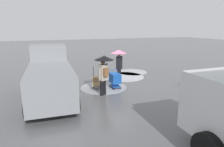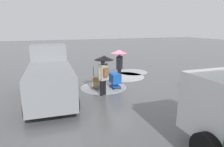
# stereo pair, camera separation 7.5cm
# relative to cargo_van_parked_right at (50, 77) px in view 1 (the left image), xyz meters

# --- Properties ---
(ground_plane) EXTENTS (90.00, 90.00, 0.00)m
(ground_plane) POSITION_rel_cargo_van_parked_right_xyz_m (-3.65, -1.20, -1.18)
(ground_plane) COLOR #5B5B5E
(slush_patch_near_cluster) EXTENTS (2.77, 2.77, 0.01)m
(slush_patch_near_cluster) POSITION_rel_cargo_van_parked_right_xyz_m (-3.07, -0.96, -1.18)
(slush_patch_near_cluster) COLOR #999BA0
(slush_patch_near_cluster) RESTS_ON ground
(slush_patch_under_van) EXTENTS (2.95, 2.95, 0.01)m
(slush_patch_under_van) POSITION_rel_cargo_van_parked_right_xyz_m (-5.30, -2.91, -1.18)
(slush_patch_under_van) COLOR silver
(slush_patch_under_van) RESTS_ON ground
(slush_patch_mid_street) EXTENTS (2.34, 2.34, 0.01)m
(slush_patch_mid_street) POSITION_rel_cargo_van_parked_right_xyz_m (-6.57, -4.01, -1.18)
(slush_patch_mid_street) COLOR #ADAFB5
(slush_patch_mid_street) RESTS_ON ground
(cargo_van_parked_right) EXTENTS (2.42, 5.44, 2.60)m
(cargo_van_parked_right) POSITION_rel_cargo_van_parked_right_xyz_m (0.00, 0.00, 0.00)
(cargo_van_parked_right) COLOR gray
(cargo_van_parked_right) RESTS_ON ground
(shopping_cart_vendor) EXTENTS (0.58, 0.82, 1.02)m
(shopping_cart_vendor) POSITION_rel_cargo_van_parked_right_xyz_m (-3.68, -0.62, -0.61)
(shopping_cart_vendor) COLOR #1951B2
(shopping_cart_vendor) RESTS_ON ground
(hand_dolly_boxes) EXTENTS (0.74, 0.84, 1.32)m
(hand_dolly_boxes) POSITION_rel_cargo_van_parked_right_xyz_m (-2.60, -0.79, -0.73)
(hand_dolly_boxes) COLOR #515156
(hand_dolly_boxes) RESTS_ON ground
(pedestrian_pink_side) EXTENTS (1.04, 1.04, 2.15)m
(pedestrian_pink_side) POSITION_rel_cargo_van_parked_right_xyz_m (-2.68, 0.30, 0.39)
(pedestrian_pink_side) COLOR black
(pedestrian_pink_side) RESTS_ON ground
(pedestrian_black_side) EXTENTS (1.04, 1.04, 2.15)m
(pedestrian_black_side) POSITION_rel_cargo_van_parked_right_xyz_m (-4.49, -1.91, 0.41)
(pedestrian_black_side) COLOR black
(pedestrian_black_side) RESTS_ON ground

